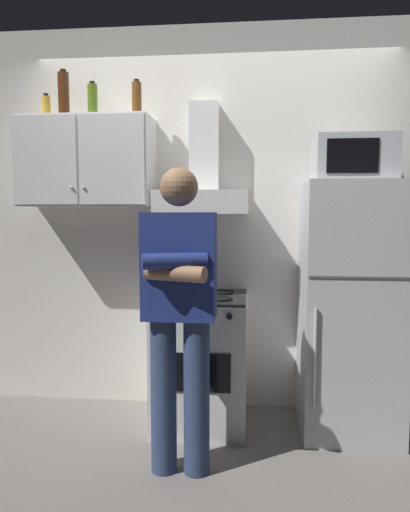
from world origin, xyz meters
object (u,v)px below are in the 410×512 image
Objects in this scene: refrigerator at (349,308)px; bottle_spice_jar at (46,107)px; bottle_beer_brown at (137,99)px; range_hood at (203,184)px; upper_cabinet at (87,162)px; bottle_rum_dark at (64,95)px; stove_oven at (201,359)px; bottle_olive_oil at (93,101)px; microwave at (353,159)px; person_standing at (179,309)px.

bottle_spice_jar reaches higher than refrigerator.
bottle_spice_jar is (-0.62, -0.03, -0.04)m from bottle_beer_brown.
refrigerator is (0.95, -0.13, -0.80)m from range_hood.
bottle_rum_dark reaches higher than upper_cabinet.
stove_oven is 2.79× the size of bottle_rum_dark.
bottle_olive_oil is (-0.76, 0.16, 1.73)m from stove_oven.
upper_cabinet is 0.42m from bottle_olive_oil.
microwave is (1.75, -0.11, -0.01)m from upper_cabinet.
stove_oven is 5.53× the size of bottle_spice_jar.
microwave is at bearing -4.26° from bottle_beer_brown.
stove_oven is at bearing -5.22° from bottle_spice_jar.
bottle_rum_dark reaches higher than stove_oven.
stove_oven is 0.53× the size of person_standing.
stove_oven is at bearing -11.92° from bottle_olive_oil.
person_standing is 10.39× the size of bottle_spice_jar.
bottle_rum_dark reaches higher than bottle_spice_jar.
bottle_rum_dark is (0.12, 0.01, 0.08)m from bottle_spice_jar.
microwave is at bearing -6.46° from range_hood.
bottle_spice_jar is (-1.06, -0.03, 0.52)m from range_hood.
range_hood is at bearing 86.09° from person_standing.
range_hood is 0.72m from bottle_beer_brown.
bottle_rum_dark is (-0.14, -0.02, 0.45)m from upper_cabinet.
stove_oven is (0.80, -0.13, -1.32)m from upper_cabinet.
range_hood is 3.12× the size of bottle_beer_brown.
person_standing is (-0.05, -0.61, 0.47)m from stove_oven.
upper_cabinet is 2.00m from refrigerator.
range_hood reaches higher than microwave.
refrigerator is at bearing -5.34° from bottle_olive_oil.
bottle_olive_oil reaches higher than range_hood.
microwave is at bearing -3.48° from upper_cabinet.
bottle_rum_dark is (-1.89, 0.08, 0.46)m from microwave.
range_hood is at bearing 90.00° from stove_oven.
bottle_beer_brown is 1.52× the size of bottle_spice_jar.
bottle_beer_brown is at bearing 2.36° from bottle_spice_jar.
bottle_rum_dark is (-0.50, -0.02, 0.04)m from bottle_beer_brown.
upper_cabinet is 1.88× the size of microwave.
stove_oven is at bearing -15.42° from bottle_beer_brown.
person_standing is 1.73m from bottle_rum_dark.
upper_cabinet reaches higher than stove_oven.
upper_cabinet is 2.88× the size of bottle_rum_dark.
bottle_olive_oil is (-1.71, 0.16, 1.37)m from refrigerator.
range_hood is at bearing 0.09° from upper_cabinet.
bottle_beer_brown reaches higher than refrigerator.
range_hood is at bearing 0.48° from bottle_beer_brown.
upper_cabinet is at bearing 179.61° from bottle_beer_brown.
range_hood is 1.19m from bottle_spice_jar.
bottle_beer_brown reaches higher than microwave.
upper_cabinet is at bearing 175.93° from refrigerator.
bottle_beer_brown is 0.98× the size of bottle_olive_oil.
bottle_olive_oil is (0.04, 0.04, 0.42)m from upper_cabinet.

